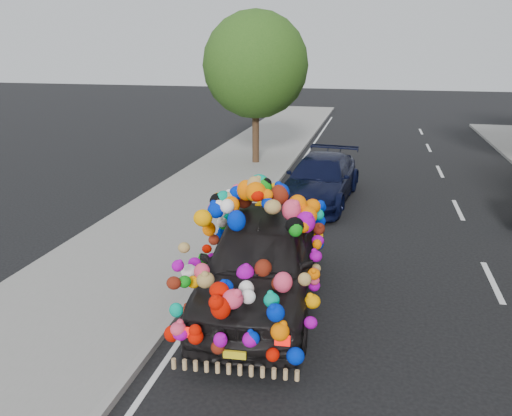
{
  "coord_description": "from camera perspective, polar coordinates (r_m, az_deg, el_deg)",
  "views": [
    {
      "loc": [
        0.94,
        -10.41,
        4.73
      ],
      "look_at": [
        -1.51,
        -0.07,
        1.28
      ],
      "focal_mm": 35.0,
      "sensor_mm": 36.0,
      "label": 1
    }
  ],
  "objects": [
    {
      "name": "tree_near_sidewalk",
      "position": [
        20.48,
        -0.04,
        16.01
      ],
      "size": [
        4.2,
        4.2,
        6.13
      ],
      "color": "#332114",
      "rests_on": "ground"
    },
    {
      "name": "lane_markings",
      "position": [
        11.74,
        25.4,
        -7.6
      ],
      "size": [
        6.0,
        50.0,
        0.01
      ],
      "primitive_type": null,
      "color": "silver",
      "rests_on": "ground"
    },
    {
      "name": "plush_art_car",
      "position": [
        9.4,
        0.49,
        -3.9
      ],
      "size": [
        2.8,
        5.42,
        2.37
      ],
      "rotation": [
        0.0,
        0.0,
        0.08
      ],
      "color": "black",
      "rests_on": "ground"
    },
    {
      "name": "ground",
      "position": [
        11.48,
        7.5,
        -6.52
      ],
      "size": [
        100.0,
        100.0,
        0.0
      ],
      "primitive_type": "plane",
      "color": "black",
      "rests_on": "ground"
    },
    {
      "name": "kerb",
      "position": [
        11.88,
        -3.87,
        -5.18
      ],
      "size": [
        0.15,
        60.0,
        0.13
      ],
      "primitive_type": "cube",
      "color": "gray",
      "rests_on": "ground"
    },
    {
      "name": "navy_sedan",
      "position": [
        16.0,
        7.38,
        3.29
      ],
      "size": [
        2.46,
        5.07,
        1.42
      ],
      "primitive_type": "imported",
      "rotation": [
        0.0,
        0.0,
        -0.1
      ],
      "color": "black",
      "rests_on": "ground"
    },
    {
      "name": "sidewalk",
      "position": [
        12.56,
        -12.43,
        -4.28
      ],
      "size": [
        4.0,
        60.0,
        0.12
      ],
      "primitive_type": "cube",
      "color": "gray",
      "rests_on": "ground"
    }
  ]
}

